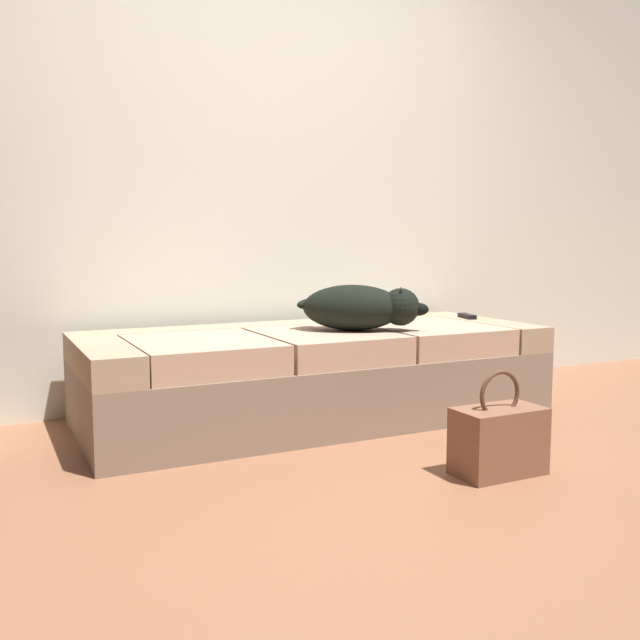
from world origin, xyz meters
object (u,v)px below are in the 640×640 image
at_px(dog_dark, 361,307).
at_px(tv_remote, 467,316).
at_px(couch, 315,375).
at_px(handbag, 499,439).

distance_m(dog_dark, tv_remote, 0.80).
distance_m(couch, dog_dark, 0.38).
relative_size(dog_dark, tv_remote, 3.81).
relative_size(couch, tv_remote, 14.19).
height_order(couch, dog_dark, dog_dark).
bearing_deg(handbag, dog_dark, 94.01).
bearing_deg(dog_dark, handbag, -85.99).
bearing_deg(couch, tv_remote, 5.18).
xyz_separation_m(dog_dark, tv_remote, (0.77, 0.20, -0.10)).
height_order(dog_dark, handbag, dog_dark).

